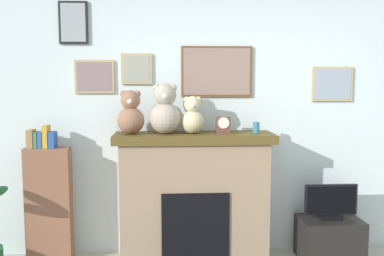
{
  "coord_description": "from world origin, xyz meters",
  "views": [
    {
      "loc": [
        -0.65,
        -2.22,
        1.7
      ],
      "look_at": [
        -0.42,
        1.72,
        1.28
      ],
      "focal_mm": 39.76,
      "sensor_mm": 36.0,
      "label": 1
    }
  ],
  "objects": [
    {
      "name": "back_wall",
      "position": [
        -0.0,
        2.0,
        1.31
      ],
      "size": [
        5.2,
        0.15,
        2.6
      ],
      "color": "silver",
      "rests_on": "ground_plane"
    },
    {
      "name": "fireplace",
      "position": [
        -0.4,
        1.72,
        0.62
      ],
      "size": [
        1.49,
        0.5,
        1.23
      ],
      "color": "#92765C",
      "rests_on": "ground_plane"
    },
    {
      "name": "bookshelf",
      "position": [
        -1.76,
        1.74,
        0.59
      ],
      "size": [
        0.41,
        0.16,
        1.31
      ],
      "color": "brown",
      "rests_on": "ground_plane"
    },
    {
      "name": "tv_stand",
      "position": [
        0.9,
        1.64,
        0.2
      ],
      "size": [
        0.58,
        0.4,
        0.4
      ],
      "primitive_type": "cube",
      "color": "black",
      "rests_on": "ground_plane"
    },
    {
      "name": "television",
      "position": [
        0.9,
        1.64,
        0.56
      ],
      "size": [
        0.5,
        0.14,
        0.33
      ],
      "color": "black",
      "rests_on": "tv_stand"
    },
    {
      "name": "candle_jar",
      "position": [
        0.18,
        1.7,
        1.28
      ],
      "size": [
        0.06,
        0.06,
        0.11
      ],
      "primitive_type": "cylinder",
      "color": "teal",
      "rests_on": "fireplace"
    },
    {
      "name": "mantel_clock",
      "position": [
        -0.13,
        1.7,
        1.3
      ],
      "size": [
        0.13,
        0.1,
        0.15
      ],
      "color": "brown",
      "rests_on": "fireplace"
    },
    {
      "name": "teddy_bear_cream",
      "position": [
        -0.98,
        1.7,
        1.41
      ],
      "size": [
        0.25,
        0.25,
        0.4
      ],
      "color": "#8B6149",
      "rests_on": "fireplace"
    },
    {
      "name": "teddy_bear_brown",
      "position": [
        -0.67,
        1.7,
        1.44
      ],
      "size": [
        0.29,
        0.29,
        0.47
      ],
      "color": "#A79A88",
      "rests_on": "fireplace"
    },
    {
      "name": "teddy_bear_tan",
      "position": [
        -0.41,
        1.7,
        1.38
      ],
      "size": [
        0.22,
        0.22,
        0.35
      ],
      "color": "#C6BB8F",
      "rests_on": "fireplace"
    }
  ]
}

